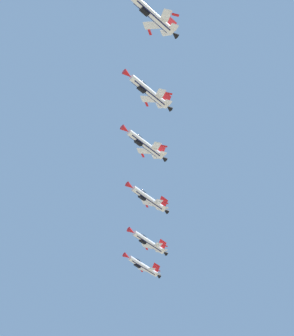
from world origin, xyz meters
TOP-DOWN VIEW (x-y plane):
  - fighter_jet_lead at (-4.95, 40.77)m, footprint 11.81×13.02m
  - fighter_jet_left_wing at (-8.03, 60.44)m, footprint 11.74×13.02m
  - fighter_jet_right_wing at (-10.87, 76.62)m, footprint 11.88×13.02m
  - fighter_jet_left_outer at (-12.08, 95.00)m, footprint 11.65×13.02m
  - fighter_jet_right_outer at (-14.01, 112.14)m, footprint 11.79×13.02m
  - fighter_jet_trail_slot at (-17.55, 126.88)m, footprint 11.68×13.02m

SIDE VIEW (x-z plane):
  - fighter_jet_right_outer at x=-14.01m, z-range 112.75..118.16m
  - fighter_jet_left_outer at x=-12.08m, z-range 113.18..118.96m
  - fighter_jet_lead at x=-4.95m, z-range 113.70..119.09m
  - fighter_jet_left_wing at x=-8.03m, z-range 114.07..119.56m
  - fighter_jet_right_wing at x=-10.87m, z-range 114.57..119.84m
  - fighter_jet_trail_slot at x=-17.55m, z-range 116.22..121.87m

